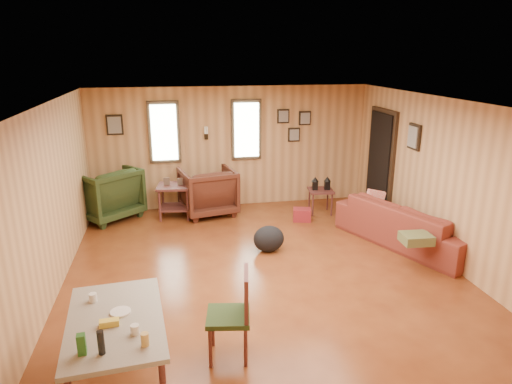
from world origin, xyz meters
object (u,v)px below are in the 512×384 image
at_px(sofa, 409,217).
at_px(recliner_green, 106,191).
at_px(recliner_brown, 208,189).
at_px(end_table, 175,195).
at_px(dining_table, 116,326).
at_px(side_table, 321,188).

height_order(sofa, recliner_green, recliner_green).
bearing_deg(recliner_green, sofa, 116.04).
xyz_separation_m(recliner_brown, recliner_green, (-1.89, 0.12, 0.04)).
relative_size(sofa, recliner_brown, 2.40).
distance_m(end_table, dining_table, 4.63).
height_order(end_table, dining_table, dining_table).
bearing_deg(side_table, end_table, 174.08).
relative_size(end_table, dining_table, 0.53).
bearing_deg(side_table, dining_table, -128.37).
bearing_deg(sofa, recliner_brown, 32.82).
xyz_separation_m(sofa, end_table, (-3.70, 2.00, -0.03)).
height_order(recliner_brown, recliner_green, recliner_green).
relative_size(recliner_green, side_table, 1.46).
relative_size(recliner_brown, side_table, 1.36).
distance_m(recliner_brown, dining_table, 4.84).
bearing_deg(sofa, recliner_green, 43.02).
height_order(sofa, end_table, sofa).
relative_size(sofa, side_table, 3.27).
height_order(recliner_brown, end_table, recliner_brown).
bearing_deg(recliner_brown, side_table, 158.67).
bearing_deg(end_table, dining_table, -97.62).
bearing_deg(dining_table, recliner_brown, 70.08).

